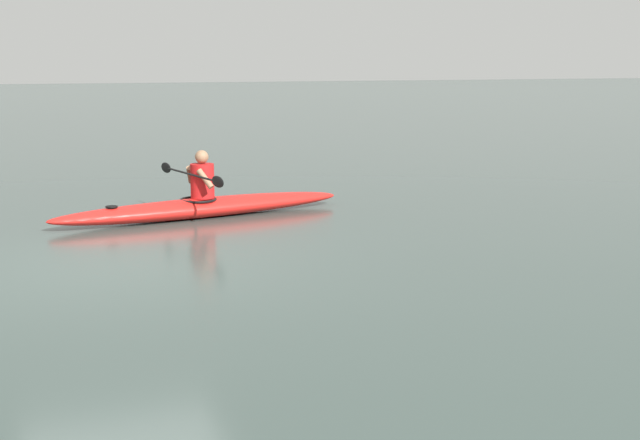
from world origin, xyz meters
TOP-DOWN VIEW (x-y plane):
  - ground_plane at (0.00, 0.00)m, footprint 160.00×160.00m
  - kayak at (-1.70, -2.94)m, footprint 4.94×1.61m
  - kayaker at (-1.69, -2.94)m, footprint 0.64×2.34m

SIDE VIEW (x-z plane):
  - ground_plane at x=0.00m, z-range 0.00..0.00m
  - kayak at x=-1.70m, z-range 0.00..0.31m
  - kayaker at x=-1.69m, z-range 0.25..1.00m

